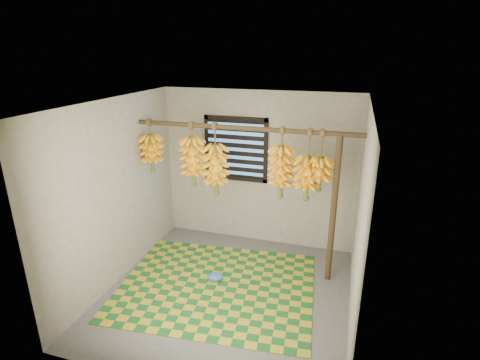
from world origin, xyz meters
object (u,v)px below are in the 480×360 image
(banana_bunch_d, at_px, (281,172))
(banana_bunch_c, at_px, (216,170))
(woven_mat, at_px, (217,286))
(banana_bunch_a, at_px, (152,153))
(plastic_bag, at_px, (215,277))
(banana_bunch_e, at_px, (307,178))
(banana_bunch_f, at_px, (320,174))
(support_post, at_px, (333,211))
(banana_bunch_b, at_px, (193,162))

(banana_bunch_d, bearing_deg, banana_bunch_c, 180.00)
(banana_bunch_c, bearing_deg, woven_mat, -71.21)
(woven_mat, bearing_deg, banana_bunch_a, 152.55)
(plastic_bag, distance_m, banana_bunch_e, 1.81)
(banana_bunch_e, relative_size, banana_bunch_f, 1.17)
(plastic_bag, xyz_separation_m, banana_bunch_e, (1.08, 0.49, 1.36))
(plastic_bag, bearing_deg, banana_bunch_e, 24.30)
(banana_bunch_c, bearing_deg, banana_bunch_a, 180.00)
(woven_mat, height_order, banana_bunch_a, banana_bunch_a)
(banana_bunch_c, bearing_deg, support_post, 0.00)
(plastic_bag, xyz_separation_m, banana_bunch_a, (-1.11, 0.49, 1.51))
(banana_bunch_c, bearing_deg, banana_bunch_f, -0.00)
(support_post, distance_m, banana_bunch_f, 0.52)
(banana_bunch_c, xyz_separation_m, banana_bunch_d, (0.89, 0.00, 0.06))
(woven_mat, bearing_deg, plastic_bag, 117.49)
(support_post, height_order, banana_bunch_a, banana_bunch_a)
(banana_bunch_a, bearing_deg, banana_bunch_e, -0.00)
(banana_bunch_f, bearing_deg, support_post, 0.00)
(support_post, height_order, woven_mat, support_post)
(banana_bunch_b, xyz_separation_m, banana_bunch_f, (1.71, -0.00, -0.01))
(support_post, relative_size, banana_bunch_a, 2.64)
(support_post, height_order, banana_bunch_f, banana_bunch_f)
(banana_bunch_b, bearing_deg, support_post, 0.00)
(plastic_bag, xyz_separation_m, banana_bunch_c, (-0.15, 0.49, 1.35))
(woven_mat, distance_m, banana_bunch_f, 1.98)
(woven_mat, distance_m, plastic_bag, 0.14)
(banana_bunch_d, xyz_separation_m, banana_bunch_e, (0.34, 0.00, -0.05))
(woven_mat, relative_size, banana_bunch_b, 2.76)
(support_post, xyz_separation_m, banana_bunch_a, (-2.55, 0.00, 0.57))
(banana_bunch_d, relative_size, banana_bunch_f, 1.18)
(banana_bunch_a, xyz_separation_m, banana_bunch_d, (1.85, -0.00, -0.10))
(woven_mat, xyz_separation_m, banana_bunch_e, (1.02, 0.61, 1.41))
(woven_mat, xyz_separation_m, banana_bunch_c, (-0.21, 0.61, 1.40))
(plastic_bag, bearing_deg, banana_bunch_f, 21.63)
(banana_bunch_c, relative_size, banana_bunch_d, 1.07)
(banana_bunch_f, bearing_deg, banana_bunch_e, 180.00)
(woven_mat, height_order, banana_bunch_c, banana_bunch_c)
(plastic_bag, bearing_deg, banana_bunch_a, 156.14)
(banana_bunch_b, bearing_deg, banana_bunch_e, 0.00)
(banana_bunch_b, bearing_deg, banana_bunch_c, 0.00)
(plastic_bag, xyz_separation_m, banana_bunch_b, (-0.48, 0.49, 1.44))
(banana_bunch_d, distance_m, banana_bunch_e, 0.34)
(banana_bunch_d, height_order, banana_bunch_e, same)
(support_post, relative_size, banana_bunch_e, 2.15)
(woven_mat, relative_size, banana_bunch_e, 2.68)
(support_post, bearing_deg, banana_bunch_e, 180.00)
(woven_mat, height_order, banana_bunch_d, banana_bunch_d)
(banana_bunch_c, height_order, banana_bunch_f, same)
(woven_mat, distance_m, banana_bunch_b, 1.69)
(support_post, bearing_deg, banana_bunch_b, 180.00)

